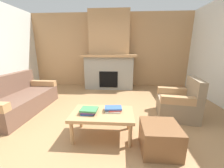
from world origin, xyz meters
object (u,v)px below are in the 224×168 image
Objects in this scene: coffee_table at (103,115)px; ottoman at (160,138)px; armchair at (179,103)px; couch at (19,100)px; fireplace at (109,56)px.

coffee_table is 0.92m from ottoman.
armchair is 1.67× the size of ottoman.
couch reaches higher than ottoman.
coffee_table is at bearing 161.76° from ottoman.
couch is 3.59m from armchair.
couch is (-1.91, -2.24, -0.88)m from fireplace.
coffee_table is 1.92× the size of ottoman.
fireplace is 3.07m from couch.
couch is 2.20m from coffee_table.
armchair is at bearing 57.64° from ottoman.
ottoman is at bearing -18.24° from coffee_table.
couch is at bearing -180.00° from armchair.
armchair is (1.68, -2.24, -0.87)m from fireplace.
armchair is 1.29m from ottoman.
coffee_table is (0.14, -3.04, -0.79)m from fireplace.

